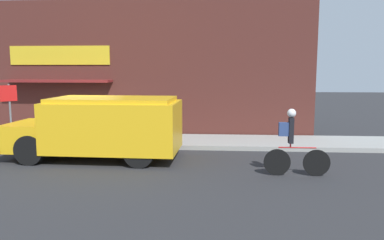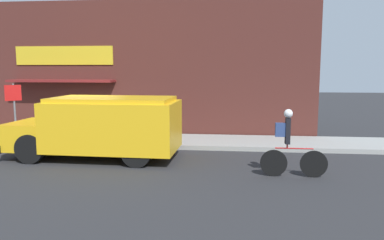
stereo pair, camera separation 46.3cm
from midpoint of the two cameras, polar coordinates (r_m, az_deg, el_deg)
name	(u,v)px [view 1 (the left image)]	position (r m, az deg, el deg)	size (l,w,h in m)	color
ground_plane	(84,148)	(14.08, -17.00, -4.18)	(70.00, 70.00, 0.00)	#2B2B2D
sidewalk	(95,140)	(15.17, -15.38, -2.97)	(28.00, 2.41, 0.16)	#999993
storefront	(102,69)	(16.20, -14.32, 7.48)	(17.36, 0.95, 5.65)	#4C231E
school_bus	(102,127)	(12.10, -14.59, -1.00)	(5.41, 2.67, 1.96)	yellow
cyclist	(293,144)	(10.21, 13.87, -3.56)	(1.75, 0.23, 1.80)	black
stop_sign_post	(9,102)	(15.80, -26.84, 2.40)	(0.45, 0.45, 2.12)	slate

